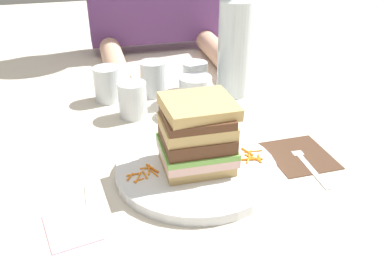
{
  "coord_description": "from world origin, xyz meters",
  "views": [
    {
      "loc": [
        -0.15,
        -0.6,
        0.43
      ],
      "look_at": [
        0.02,
        0.04,
        0.06
      ],
      "focal_mm": 40.47,
      "sensor_mm": 36.0,
      "label": 1
    }
  ],
  "objects_px": {
    "main_plate": "(196,170)",
    "water_bottle": "(235,43)",
    "napkin_dark": "(300,155)",
    "empty_tumbler_2": "(153,78)",
    "knife": "(89,187)",
    "empty_tumbler_1": "(108,84)",
    "empty_tumbler_3": "(133,100)",
    "napkin_pink": "(72,227)",
    "sandwich": "(197,135)",
    "fork": "(305,160)",
    "juice_glass": "(195,96)",
    "empty_tumbler_0": "(195,76)"
  },
  "relations": [
    {
      "from": "napkin_dark",
      "to": "empty_tumbler_2",
      "type": "relative_size",
      "value": 1.54
    },
    {
      "from": "napkin_dark",
      "to": "knife",
      "type": "relative_size",
      "value": 0.64
    },
    {
      "from": "water_bottle",
      "to": "empty_tumbler_0",
      "type": "bearing_deg",
      "value": 150.91
    },
    {
      "from": "fork",
      "to": "empty_tumbler_1",
      "type": "height_order",
      "value": "empty_tumbler_1"
    },
    {
      "from": "empty_tumbler_1",
      "to": "empty_tumbler_2",
      "type": "relative_size",
      "value": 0.98
    },
    {
      "from": "main_plate",
      "to": "water_bottle",
      "type": "bearing_deg",
      "value": 60.59
    },
    {
      "from": "juice_glass",
      "to": "empty_tumbler_1",
      "type": "distance_m",
      "value": 0.21
    },
    {
      "from": "sandwich",
      "to": "empty_tumbler_1",
      "type": "relative_size",
      "value": 1.55
    },
    {
      "from": "knife",
      "to": "juice_glass",
      "type": "relative_size",
      "value": 2.38
    },
    {
      "from": "main_plate",
      "to": "juice_glass",
      "type": "bearing_deg",
      "value": 75.46
    },
    {
      "from": "fork",
      "to": "main_plate",
      "type": "bearing_deg",
      "value": 176.24
    },
    {
      "from": "napkin_dark",
      "to": "empty_tumbler_1",
      "type": "height_order",
      "value": "empty_tumbler_1"
    },
    {
      "from": "empty_tumbler_2",
      "to": "main_plate",
      "type": "bearing_deg",
      "value": -88.37
    },
    {
      "from": "sandwich",
      "to": "fork",
      "type": "distance_m",
      "value": 0.21
    },
    {
      "from": "water_bottle",
      "to": "napkin_pink",
      "type": "distance_m",
      "value": 0.58
    },
    {
      "from": "napkin_dark",
      "to": "empty_tumbler_3",
      "type": "relative_size",
      "value": 1.63
    },
    {
      "from": "napkin_dark",
      "to": "empty_tumbler_2",
      "type": "distance_m",
      "value": 0.41
    },
    {
      "from": "juice_glass",
      "to": "napkin_pink",
      "type": "height_order",
      "value": "juice_glass"
    },
    {
      "from": "sandwich",
      "to": "empty_tumbler_0",
      "type": "height_order",
      "value": "sandwich"
    },
    {
      "from": "empty_tumbler_2",
      "to": "water_bottle",
      "type": "bearing_deg",
      "value": -12.68
    },
    {
      "from": "empty_tumbler_2",
      "to": "sandwich",
      "type": "bearing_deg",
      "value": -88.25
    },
    {
      "from": "sandwich",
      "to": "empty_tumbler_2",
      "type": "relative_size",
      "value": 1.52
    },
    {
      "from": "water_bottle",
      "to": "empty_tumbler_3",
      "type": "height_order",
      "value": "water_bottle"
    },
    {
      "from": "water_bottle",
      "to": "empty_tumbler_3",
      "type": "bearing_deg",
      "value": -165.96
    },
    {
      "from": "juice_glass",
      "to": "empty_tumbler_1",
      "type": "height_order",
      "value": "juice_glass"
    },
    {
      "from": "empty_tumbler_0",
      "to": "napkin_pink",
      "type": "bearing_deg",
      "value": -124.21
    },
    {
      "from": "main_plate",
      "to": "juice_glass",
      "type": "xyz_separation_m",
      "value": [
        0.06,
        0.24,
        0.03
      ]
    },
    {
      "from": "fork",
      "to": "sandwich",
      "type": "bearing_deg",
      "value": 176.06
    },
    {
      "from": "main_plate",
      "to": "empty_tumbler_0",
      "type": "xyz_separation_m",
      "value": [
        0.09,
        0.36,
        0.03
      ]
    },
    {
      "from": "main_plate",
      "to": "empty_tumbler_2",
      "type": "xyz_separation_m",
      "value": [
        -0.01,
        0.36,
        0.03
      ]
    },
    {
      "from": "napkin_dark",
      "to": "fork",
      "type": "bearing_deg",
      "value": -91.58
    },
    {
      "from": "main_plate",
      "to": "juice_glass",
      "type": "height_order",
      "value": "juice_glass"
    },
    {
      "from": "empty_tumbler_3",
      "to": "napkin_pink",
      "type": "xyz_separation_m",
      "value": [
        -0.14,
        -0.34,
        -0.04
      ]
    },
    {
      "from": "napkin_dark",
      "to": "empty_tumbler_0",
      "type": "relative_size",
      "value": 1.81
    },
    {
      "from": "napkin_pink",
      "to": "empty_tumbler_2",
      "type": "bearing_deg",
      "value": 65.64
    },
    {
      "from": "empty_tumbler_0",
      "to": "empty_tumbler_2",
      "type": "height_order",
      "value": "empty_tumbler_2"
    },
    {
      "from": "knife",
      "to": "fork",
      "type": "bearing_deg",
      "value": -3.06
    },
    {
      "from": "water_bottle",
      "to": "napkin_pink",
      "type": "xyz_separation_m",
      "value": [
        -0.39,
        -0.41,
        -0.12
      ]
    },
    {
      "from": "empty_tumbler_0",
      "to": "empty_tumbler_1",
      "type": "relative_size",
      "value": 0.87
    },
    {
      "from": "main_plate",
      "to": "empty_tumbler_1",
      "type": "relative_size",
      "value": 3.44
    },
    {
      "from": "main_plate",
      "to": "napkin_dark",
      "type": "height_order",
      "value": "main_plate"
    },
    {
      "from": "sandwich",
      "to": "empty_tumbler_3",
      "type": "distance_m",
      "value": 0.27
    },
    {
      "from": "napkin_dark",
      "to": "juice_glass",
      "type": "bearing_deg",
      "value": 121.52
    },
    {
      "from": "sandwich",
      "to": "empty_tumbler_1",
      "type": "bearing_deg",
      "value": 108.75
    },
    {
      "from": "empty_tumbler_2",
      "to": "empty_tumbler_0",
      "type": "bearing_deg",
      "value": 2.33
    },
    {
      "from": "empty_tumbler_1",
      "to": "empty_tumbler_0",
      "type": "bearing_deg",
      "value": 2.65
    },
    {
      "from": "juice_glass",
      "to": "empty_tumbler_2",
      "type": "relative_size",
      "value": 1.01
    },
    {
      "from": "knife",
      "to": "empty_tumbler_1",
      "type": "xyz_separation_m",
      "value": [
        0.06,
        0.35,
        0.04
      ]
    },
    {
      "from": "water_bottle",
      "to": "empty_tumbler_2",
      "type": "xyz_separation_m",
      "value": [
        -0.19,
        0.04,
        -0.08
      ]
    },
    {
      "from": "knife",
      "to": "main_plate",
      "type": "bearing_deg",
      "value": -2.28
    }
  ]
}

